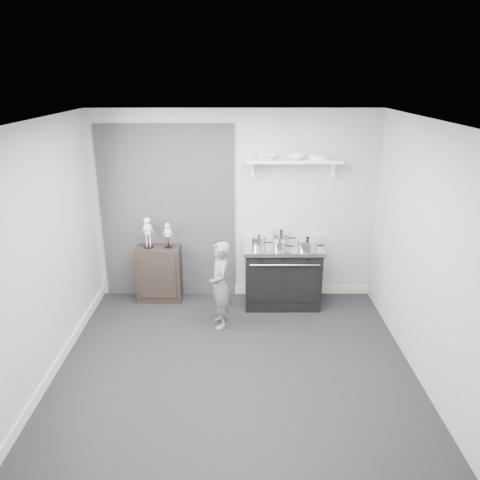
# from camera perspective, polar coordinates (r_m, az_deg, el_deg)

# --- Properties ---
(ground) EXTENTS (4.00, 4.00, 0.00)m
(ground) POSITION_cam_1_polar(r_m,az_deg,el_deg) (5.55, -0.71, -14.61)
(ground) COLOR black
(ground) RESTS_ON ground
(room_shell) EXTENTS (4.02, 3.62, 2.71)m
(room_shell) POSITION_cam_1_polar(r_m,az_deg,el_deg) (4.97, -1.80, 2.23)
(room_shell) COLOR #ABABA9
(room_shell) RESTS_ON ground
(wall_shelf) EXTENTS (1.30, 0.26, 0.24)m
(wall_shelf) POSITION_cam_1_polar(r_m,az_deg,el_deg) (6.41, 6.59, 9.46)
(wall_shelf) COLOR white
(wall_shelf) RESTS_ON room_shell
(stove) EXTENTS (1.10, 0.69, 0.88)m
(stove) POSITION_cam_1_polar(r_m,az_deg,el_deg) (6.66, 5.15, -4.19)
(stove) COLOR black
(stove) RESTS_ON ground
(side_cabinet) EXTENTS (0.62, 0.36, 0.81)m
(side_cabinet) POSITION_cam_1_polar(r_m,az_deg,el_deg) (6.87, -9.78, -4.03)
(side_cabinet) COLOR black
(side_cabinet) RESTS_ON ground
(child) EXTENTS (0.35, 0.47, 1.16)m
(child) POSITION_cam_1_polar(r_m,az_deg,el_deg) (6.01, -2.43, -5.48)
(child) COLOR slate
(child) RESTS_ON ground
(pot_front_left) EXTENTS (0.28, 0.19, 0.19)m
(pot_front_left) POSITION_cam_1_polar(r_m,az_deg,el_deg) (6.38, 2.31, -0.25)
(pot_front_left) COLOR silver
(pot_front_left) RESTS_ON stove
(pot_back_left) EXTENTS (0.34, 0.26, 0.19)m
(pot_back_left) POSITION_cam_1_polar(r_m,az_deg,el_deg) (6.59, 5.04, 0.33)
(pot_back_left) COLOR silver
(pot_back_left) RESTS_ON stove
(pot_front_right) EXTENTS (0.37, 0.28, 0.19)m
(pot_front_right) POSITION_cam_1_polar(r_m,az_deg,el_deg) (6.34, 8.21, -0.59)
(pot_front_right) COLOR silver
(pot_front_right) RESTS_ON stove
(pot_front_center) EXTENTS (0.27, 0.18, 0.16)m
(pot_front_center) POSITION_cam_1_polar(r_m,az_deg,el_deg) (6.31, 4.88, -0.67)
(pot_front_center) COLOR silver
(pot_front_center) RESTS_ON stove
(skeleton_full) EXTENTS (0.14, 0.09, 0.51)m
(skeleton_full) POSITION_cam_1_polar(r_m,az_deg,el_deg) (6.66, -11.20, 1.19)
(skeleton_full) COLOR silver
(skeleton_full) RESTS_ON side_cabinet
(skeleton_torso) EXTENTS (0.12, 0.07, 0.41)m
(skeleton_torso) POSITION_cam_1_polar(r_m,az_deg,el_deg) (6.63, -8.80, 0.80)
(skeleton_torso) COLOR silver
(skeleton_torso) RESTS_ON side_cabinet
(bowl_large) EXTENTS (0.29, 0.29, 0.07)m
(bowl_large) POSITION_cam_1_polar(r_m,az_deg,el_deg) (6.36, 3.18, 10.09)
(bowl_large) COLOR white
(bowl_large) RESTS_ON wall_shelf
(bowl_small) EXTENTS (0.23, 0.23, 0.07)m
(bowl_small) POSITION_cam_1_polar(r_m,az_deg,el_deg) (6.40, 6.85, 10.04)
(bowl_small) COLOR white
(bowl_small) RESTS_ON wall_shelf
(plate_stack) EXTENTS (0.27, 0.27, 0.06)m
(plate_stack) POSITION_cam_1_polar(r_m,az_deg,el_deg) (6.44, 9.59, 9.92)
(plate_stack) COLOR white
(plate_stack) RESTS_ON wall_shelf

